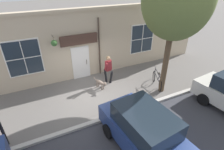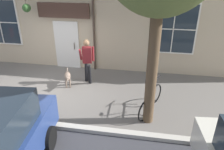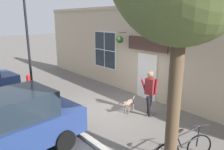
# 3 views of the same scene
# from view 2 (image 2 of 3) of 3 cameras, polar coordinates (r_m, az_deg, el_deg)

# --- Properties ---
(ground_plane) EXTENTS (90.00, 90.00, 0.00)m
(ground_plane) POSITION_cam_2_polar(r_m,az_deg,el_deg) (8.51, -15.82, -3.73)
(ground_plane) COLOR #66605B
(storefront_facade) EXTENTS (0.95, 18.00, 4.24)m
(storefront_facade) POSITION_cam_2_polar(r_m,az_deg,el_deg) (9.80, -11.56, 14.01)
(storefront_facade) COLOR #C6B293
(storefront_facade) RESTS_ON ground_plane
(pedestrian_walking) EXTENTS (0.64, 0.55, 1.76)m
(pedestrian_walking) POSITION_cam_2_polar(r_m,az_deg,el_deg) (8.35, -6.52, 4.65)
(pedestrian_walking) COLOR black
(pedestrian_walking) RESTS_ON ground_plane
(dog_on_leash) EXTENTS (1.05, 0.47, 0.60)m
(dog_on_leash) POSITION_cam_2_polar(r_m,az_deg,el_deg) (8.46, -11.54, -0.40)
(dog_on_leash) COLOR #7F6B5B
(dog_on_leash) RESTS_ON ground_plane
(leaning_bicycle) EXTENTS (1.62, 0.72, 1.01)m
(leaning_bicycle) POSITION_cam_2_polar(r_m,az_deg,el_deg) (6.97, 10.07, -6.54)
(leaning_bicycle) COLOR black
(leaning_bicycle) RESTS_ON ground_plane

